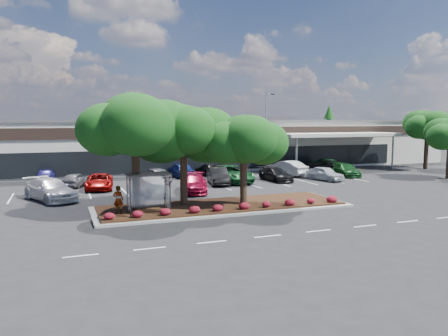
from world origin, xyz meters
name	(u,v)px	position (x,y,z in m)	size (l,w,h in m)	color
ground	(273,217)	(0.00, 0.00, 0.00)	(160.00, 160.00, 0.00)	black
retail_store	(159,143)	(0.06, 33.91, 3.15)	(80.40, 25.20, 6.25)	beige
landscape_island	(222,206)	(-2.00, 4.00, 0.12)	(18.00, 6.00, 0.26)	gray
lane_markings	(216,192)	(-0.14, 10.42, 0.01)	(33.12, 20.06, 0.01)	silver
shrub_row	(234,206)	(-2.00, 1.90, 0.51)	(17.00, 0.80, 0.50)	maroon
bus_shelter	(148,182)	(-7.50, 2.95, 2.31)	(2.75, 1.55, 2.59)	black
island_tree_west	(135,151)	(-8.00, 4.50, 4.21)	(7.20, 7.20, 7.89)	#10390E
island_tree_mid	(183,153)	(-4.50, 5.20, 3.92)	(6.60, 6.60, 7.32)	#10390E
island_tree_east	(244,158)	(-0.50, 3.70, 3.51)	(5.80, 5.80, 6.50)	#10390E
tree_east_far	(427,139)	(31.00, 18.00, 3.81)	(6.40, 6.40, 7.62)	#10390E
conifer_north_east	(329,129)	(34.00, 44.00, 4.50)	(3.96, 3.96, 9.00)	#10390E
person_waiting	(118,200)	(-9.32, 3.46, 1.17)	(0.66, 0.43, 1.82)	#594C47
light_pole	(266,134)	(13.32, 28.01, 4.36)	(1.43, 0.52, 9.85)	gray
car_0	(50,190)	(-13.49, 11.49, 0.84)	(2.37, 5.82, 1.69)	silver
car_1	(99,182)	(-9.45, 15.79, 0.70)	(2.31, 5.02, 1.39)	#910806
car_2	(152,186)	(-5.58, 11.16, 0.77)	(1.63, 4.67, 1.54)	#BDBDBD
car_3	(195,184)	(-1.88, 11.14, 0.76)	(2.13, 5.23, 1.52)	maroon
car_4	(218,176)	(1.62, 14.85, 0.80)	(1.69, 4.85, 1.60)	black
car_5	(231,174)	(3.29, 15.61, 0.85)	(2.82, 6.13, 1.70)	#144D20
car_6	(276,174)	(7.96, 14.95, 0.69)	(1.93, 4.76, 1.38)	black
car_7	(325,173)	(12.93, 13.55, 0.72)	(1.70, 4.23, 1.44)	#AFB6BB
car_8	(345,170)	(17.05, 15.70, 0.70)	(1.96, 4.83, 1.40)	#124317
car_9	(46,176)	(-14.04, 21.35, 0.77)	(1.81, 4.50, 1.53)	navy
car_10	(75,180)	(-11.45, 18.09, 0.67)	(1.57, 3.90, 1.33)	#5C5C64
car_11	(156,175)	(-3.91, 17.55, 0.81)	(1.92, 4.78, 1.63)	#56575E
car_12	(180,170)	(-0.38, 21.37, 0.80)	(1.89, 4.70, 1.60)	navy
car_13	(209,170)	(2.95, 21.51, 0.68)	(1.90, 4.67, 1.36)	black
car_14	(286,168)	(10.97, 18.31, 0.85)	(1.80, 5.17, 1.70)	#B9B9B9
car_15	(287,168)	(11.87, 19.61, 0.76)	(1.78, 4.43, 1.51)	navy
car_16	(324,166)	(16.79, 19.42, 0.74)	(2.46, 5.33, 1.48)	black
car_17	(324,164)	(18.00, 21.34, 0.81)	(1.92, 4.77, 1.62)	#194327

